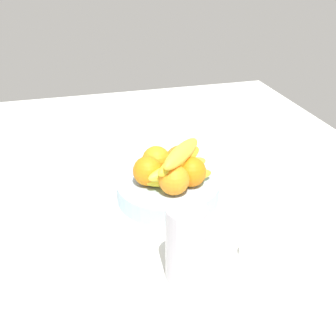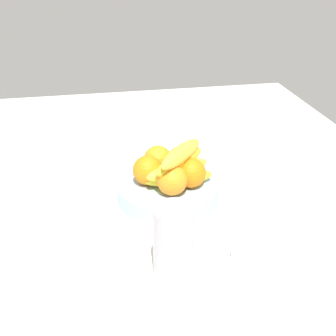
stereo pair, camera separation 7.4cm
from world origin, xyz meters
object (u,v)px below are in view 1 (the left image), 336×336
fruit_bowl (168,190)px  orange_center (174,180)px  orange_back_left (191,172)px  thermos_tumbler (186,243)px  orange_front_right (148,171)px  jar_lid (253,251)px  banana_bunch (179,165)px  orange_front_left (156,160)px  orange_back_right (180,160)px

fruit_bowl → orange_center: bearing=179.7°
orange_back_left → thermos_tumbler: bearing=159.9°
orange_back_left → thermos_tumbler: size_ratio=0.46×
fruit_bowl → orange_front_right: bearing=84.9°
orange_front_right → orange_center: 7.68cm
thermos_tumbler → jar_lid: thermos_tumbler is taller
fruit_bowl → thermos_tumbler: (-28.12, 4.21, 5.51)cm
orange_center → banana_bunch: (3.66, -2.42, 1.64)cm
orange_front_left → orange_center: bearing=-171.8°
orange_front_right → jar_lid: size_ratio=1.20×
orange_front_left → orange_front_right: bearing=146.1°
orange_front_right → orange_back_right: (3.80, -9.25, 0.00)cm
orange_front_right → thermos_tumbler: thermos_tumbler is taller
orange_back_left → orange_back_right: size_ratio=1.00×
orange_center → orange_front_right: bearing=40.4°
orange_front_left → orange_front_right: (-5.07, 3.41, 0.00)cm
orange_back_right → thermos_tumbler: thermos_tumbler is taller
banana_bunch → thermos_tumbler: bearing=166.0°
orange_front_left → orange_back_right: bearing=-102.2°
fruit_bowl → orange_back_right: 8.50cm
orange_front_right → orange_back_left: size_ratio=1.00×
orange_back_right → jar_lid: orange_back_right is taller
orange_front_right → thermos_tumbler: bearing=-178.4°
thermos_tumbler → banana_bunch: bearing=-14.0°
fruit_bowl → jar_lid: 28.38cm
orange_front_right → jar_lid: bearing=-148.3°
orange_front_left → thermos_tumbler: size_ratio=0.46×
orange_front_right → orange_center: bearing=-139.6°
fruit_bowl → jar_lid: (-25.97, -11.33, -1.46)cm
orange_front_left → fruit_bowl: bearing=-163.8°
orange_front_left → orange_back_left: same height
orange_back_right → banana_bunch: size_ratio=0.42×
banana_bunch → orange_back_left: bearing=-109.3°
orange_front_right → orange_back_right: 10.00cm
fruit_bowl → banana_bunch: banana_bunch is taller
jar_lid → orange_back_left: bearing=15.0°
orange_back_right → thermos_tumbler: bearing=165.4°
jar_lid → banana_bunch: bearing=20.2°
orange_back_right → jar_lid: (-30.23, -7.09, -7.48)cm
orange_center → thermos_tumbler: bearing=169.6°
orange_front_right → orange_back_right: size_ratio=1.00×
orange_center → orange_back_right: bearing=-23.9°
orange_front_left → orange_back_right: 5.98cm
jar_lid → orange_center: bearing=28.9°
banana_bunch → jar_lid: banana_bunch is taller
thermos_tumbler → jar_lid: 17.16cm
orange_back_right → jar_lid: size_ratio=1.20×
orange_front_left → jar_lid: size_ratio=1.20×
banana_bunch → orange_back_right: bearing=-17.2°
orange_back_left → fruit_bowl: bearing=62.3°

